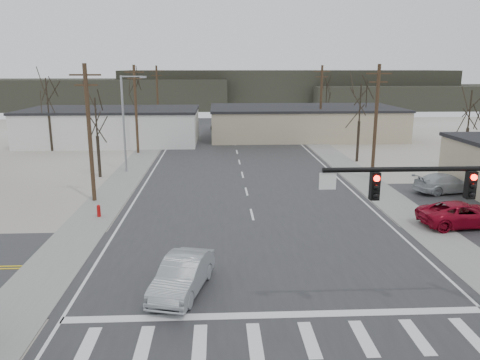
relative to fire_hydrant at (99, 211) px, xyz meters
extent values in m
plane|color=silver|center=(10.20, -8.00, -0.45)|extent=(140.00, 140.00, 0.00)
cube|color=#29282B|center=(10.20, 7.00, -0.43)|extent=(18.00, 110.00, 0.05)
cube|color=#29282B|center=(10.20, -8.00, -0.43)|extent=(90.00, 10.00, 0.04)
cube|color=gray|center=(-0.40, 12.00, -0.42)|extent=(3.00, 90.00, 0.06)
cube|color=gray|center=(20.80, 12.00, -0.42)|extent=(3.00, 90.00, 0.06)
cylinder|color=black|center=(15.80, -14.20, 5.75)|extent=(8.40, 0.18, 0.18)
cube|color=black|center=(17.00, -14.20, 5.15)|extent=(0.32, 0.30, 1.00)
cube|color=black|center=(13.50, -14.20, 5.15)|extent=(0.32, 0.30, 1.00)
sphere|color=#FF0C05|center=(17.00, -14.37, 5.47)|extent=(0.22, 0.22, 0.22)
sphere|color=#FF0C05|center=(13.50, -14.37, 5.47)|extent=(0.22, 0.22, 0.22)
cube|color=silver|center=(11.80, -14.20, 5.35)|extent=(0.60, 0.04, 0.60)
cylinder|color=#A50C0C|center=(0.00, 0.00, -0.10)|extent=(0.24, 0.24, 0.70)
sphere|color=#A50C0C|center=(0.00, 0.00, 0.30)|extent=(0.24, 0.24, 0.24)
cube|color=silver|center=(-5.80, 32.00, 1.65)|extent=(22.00, 12.00, 4.20)
cube|color=black|center=(-5.80, 32.00, 3.90)|extent=(22.30, 12.30, 0.30)
cube|color=tan|center=(20.20, 36.00, 1.55)|extent=(26.00, 14.00, 4.00)
cube|color=black|center=(20.20, 36.00, 3.70)|extent=(26.30, 14.30, 0.30)
cylinder|color=#432B1F|center=(-1.30, 4.00, 4.55)|extent=(0.30, 0.30, 10.00)
cube|color=#432B1F|center=(-1.30, 4.00, 8.75)|extent=(2.20, 0.12, 0.12)
cube|color=#432B1F|center=(-1.30, 4.00, 8.05)|extent=(1.60, 0.12, 0.12)
cylinder|color=#432B1F|center=(-1.30, 24.00, 4.55)|extent=(0.30, 0.30, 10.00)
cube|color=#432B1F|center=(-1.30, 24.00, 8.75)|extent=(2.20, 0.12, 0.12)
cube|color=#432B1F|center=(-1.30, 24.00, 8.05)|extent=(1.60, 0.12, 0.12)
cylinder|color=#432B1F|center=(-1.30, 44.00, 4.55)|extent=(0.30, 0.30, 10.00)
cube|color=#432B1F|center=(-1.30, 44.00, 8.75)|extent=(2.20, 0.12, 0.12)
cube|color=#432B1F|center=(-1.30, 44.00, 8.05)|extent=(1.60, 0.12, 0.12)
cylinder|color=#432B1F|center=(21.70, 10.00, 4.55)|extent=(0.30, 0.30, 10.00)
cube|color=#432B1F|center=(21.70, 10.00, 8.75)|extent=(2.20, 0.12, 0.12)
cube|color=#432B1F|center=(21.70, 10.00, 8.05)|extent=(1.60, 0.12, 0.12)
cylinder|color=#432B1F|center=(21.70, 32.00, 4.55)|extent=(0.30, 0.30, 10.00)
cube|color=#432B1F|center=(21.70, 32.00, 8.75)|extent=(2.20, 0.12, 0.12)
cube|color=#432B1F|center=(21.70, 32.00, 8.05)|extent=(1.60, 0.12, 0.12)
cylinder|color=gray|center=(-0.80, 14.00, 4.05)|extent=(0.20, 0.20, 9.00)
cylinder|color=gray|center=(0.20, 14.00, 8.45)|extent=(2.00, 0.12, 0.12)
cube|color=gray|center=(1.20, 14.00, 8.40)|extent=(0.60, 0.25, 0.18)
cylinder|color=#2B231A|center=(-2.80, 12.00, 1.42)|extent=(0.28, 0.28, 3.75)
cylinder|color=#2B231A|center=(-2.80, 12.00, 4.80)|extent=(0.14, 0.14, 3.75)
cylinder|color=#2B231A|center=(22.70, 18.00, 1.67)|extent=(0.28, 0.28, 4.25)
cylinder|color=#2B231A|center=(22.70, 18.00, 5.50)|extent=(0.14, 0.14, 4.25)
cylinder|color=#2B231A|center=(-3.80, 38.00, 1.80)|extent=(0.28, 0.28, 4.50)
cylinder|color=#2B231A|center=(-3.80, 38.00, 5.85)|extent=(0.14, 0.14, 4.50)
cylinder|color=#2B231A|center=(25.20, 44.00, 1.55)|extent=(0.28, 0.28, 4.00)
cylinder|color=#2B231A|center=(25.20, 44.00, 5.15)|extent=(0.14, 0.14, 4.00)
cylinder|color=#2B231A|center=(32.20, 14.00, 1.55)|extent=(0.28, 0.28, 4.00)
cylinder|color=#2B231A|center=(32.20, 14.00, 5.15)|extent=(0.14, 0.14, 4.00)
cylinder|color=#2B231A|center=(-11.80, 26.00, 1.80)|extent=(0.28, 0.28, 4.50)
cylinder|color=#2B231A|center=(-11.80, 26.00, 5.85)|extent=(0.14, 0.14, 4.50)
cube|color=#333026|center=(-24.80, 84.00, 3.05)|extent=(70.00, 18.00, 7.00)
cube|color=#333026|center=(25.20, 88.00, 4.05)|extent=(80.00, 18.00, 9.00)
cube|color=#333026|center=(60.20, 82.00, 2.30)|extent=(60.00, 18.00, 5.50)
imported|color=gray|center=(6.32, -11.00, 0.39)|extent=(2.83, 5.08, 1.59)
imported|color=black|center=(14.19, 42.77, 0.36)|extent=(2.57, 5.44, 1.53)
imported|color=black|center=(8.05, 45.57, 0.28)|extent=(2.62, 4.32, 1.38)
imported|color=maroon|center=(23.17, -2.94, 0.34)|extent=(5.67, 3.02, 1.52)
imported|color=#A2A8AD|center=(25.97, 5.00, 0.33)|extent=(5.53, 3.23, 1.51)
camera|label=1|loc=(7.92, -30.06, 9.26)|focal=35.00mm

